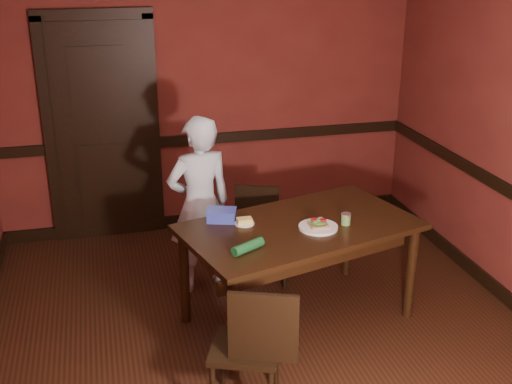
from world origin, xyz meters
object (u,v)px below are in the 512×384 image
chair_near (245,345)px  person (200,205)px  food_tub (221,215)px  dining_table (299,273)px  sauce_jar (346,219)px  sandwich_plate (318,226)px  chair_far (269,236)px  cheese_saucer (244,222)px

chair_near → person: size_ratio=0.59×
chair_near → food_tub: 1.13m
person → dining_table: bearing=121.0°
sauce_jar → sandwich_plate: bearing=-175.5°
chair_far → cheese_saucer: size_ratio=5.51×
sandwich_plate → dining_table: bearing=138.3°
chair_far → food_tub: 0.78m
chair_far → food_tub: food_tub is taller
dining_table → sauce_jar: size_ratio=19.67×
dining_table → sauce_jar: bearing=-29.1°
food_tub → chair_far: bearing=60.9°
dining_table → cheese_saucer: 0.57m
sandwich_plate → person: bearing=133.6°
person → food_tub: 0.48m
chair_far → chair_near: (-0.55, -1.51, 0.03)m
sauce_jar → dining_table: bearing=166.5°
sandwich_plate → cheese_saucer: 0.53m
cheese_saucer → person: bearing=112.6°
sandwich_plate → chair_far: bearing=102.2°
chair_near → person: 1.55m
dining_table → chair_near: 1.05m
chair_near → sandwich_plate: (0.71, 0.76, 0.37)m
dining_table → cheese_saucer: cheese_saucer is taller
cheese_saucer → food_tub: bearing=147.3°
person → sandwich_plate: (0.73, -0.76, 0.07)m
chair_near → sandwich_plate: chair_near is taller
sauce_jar → chair_far: bearing=117.3°
chair_far → person: bearing=-160.3°
chair_far → cheese_saucer: cheese_saucer is taller
cheese_saucer → food_tub: size_ratio=0.59×
person → chair_near: bearing=78.5°
person → cheese_saucer: size_ratio=10.11×
person → sauce_jar: person is taller
dining_table → chair_far: size_ratio=2.09×
dining_table → food_tub: food_tub is taller
cheese_saucer → sauce_jar: bearing=-14.6°
sauce_jar → chair_near: bearing=-140.0°
cheese_saucer → dining_table: bearing=-15.5°
dining_table → food_tub: 0.72m
dining_table → chair_far: bearing=79.3°
chair_far → food_tub: (-0.48, -0.45, 0.43)m
dining_table → sandwich_plate: sandwich_plate is taller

